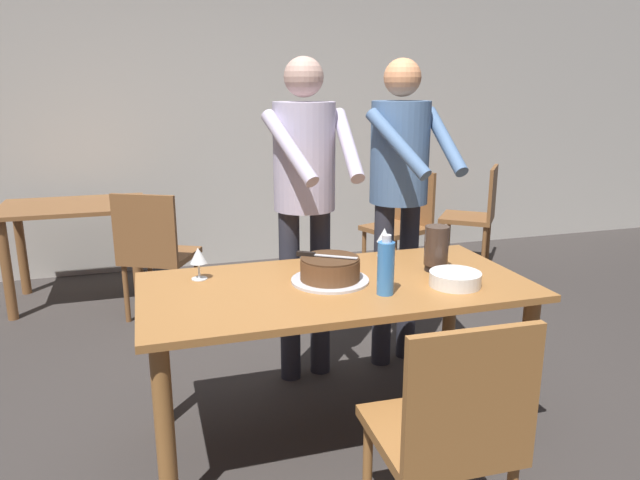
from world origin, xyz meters
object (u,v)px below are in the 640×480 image
(background_table, at_px, (74,226))
(background_chair_1, at_px, (155,250))
(hurricane_lamp, at_px, (436,248))
(person_cutting_cake, at_px, (305,186))
(person_standing_beside, at_px, (400,180))
(chair_near_side, at_px, (449,430))
(wine_glass_near, at_px, (198,257))
(cake_on_platter, at_px, (330,270))
(cake_knife, at_px, (314,255))
(background_chair_2, at_px, (402,220))
(plate_stack, at_px, (455,279))
(water_bottle, at_px, (386,267))
(background_chair_0, at_px, (476,212))
(wine_glass_far, at_px, (384,236))
(main_dining_table, at_px, (336,307))

(background_table, height_order, background_chair_1, background_chair_1)
(hurricane_lamp, height_order, person_cutting_cake, person_cutting_cake)
(person_standing_beside, xyz_separation_m, chair_near_side, (-0.46, -1.44, -0.58))
(wine_glass_near, xyz_separation_m, hurricane_lamp, (1.06, -0.19, 0.00))
(cake_on_platter, relative_size, hurricane_lamp, 1.62)
(hurricane_lamp, xyz_separation_m, background_chair_1, (-1.22, 1.68, -0.37))
(cake_knife, xyz_separation_m, background_chair_2, (1.35, 2.00, -0.37))
(person_cutting_cake, xyz_separation_m, background_table, (-1.32, 1.65, -0.50))
(background_table, distance_m, background_chair_1, 0.78)
(plate_stack, xyz_separation_m, water_bottle, (-0.33, -0.01, 0.08))
(cake_knife, distance_m, background_chair_2, 2.44)
(hurricane_lamp, bearing_deg, wine_glass_near, 169.79)
(hurricane_lamp, xyz_separation_m, background_chair_0, (1.54, 2.14, -0.37))
(wine_glass_far, relative_size, background_chair_0, 0.16)
(cake_on_platter, distance_m, cake_knife, 0.10)
(wine_glass_near, bearing_deg, cake_on_platter, -20.32)
(hurricane_lamp, bearing_deg, main_dining_table, -175.36)
(hurricane_lamp, height_order, background_table, hurricane_lamp)
(cake_knife, relative_size, background_chair_2, 0.26)
(plate_stack, height_order, wine_glass_far, wine_glass_far)
(person_cutting_cake, xyz_separation_m, person_standing_beside, (0.55, 0.03, 0.00))
(hurricane_lamp, height_order, chair_near_side, hurricane_lamp)
(wine_glass_far, distance_m, background_chair_2, 2.00)
(chair_near_side, xyz_separation_m, background_chair_1, (-0.85, 2.51, 0.00))
(cake_knife, relative_size, person_cutting_cake, 0.14)
(person_cutting_cake, distance_m, background_chair_0, 2.61)
(hurricane_lamp, distance_m, person_standing_beside, 0.65)
(cake_on_platter, bearing_deg, person_standing_beside, 45.84)
(background_chair_0, bearing_deg, background_table, 178.56)
(person_cutting_cake, xyz_separation_m, background_chair_2, (1.24, 1.45, -0.58))
(background_chair_1, bearing_deg, plate_stack, -57.65)
(cake_on_platter, relative_size, background_chair_0, 0.38)
(water_bottle, distance_m, background_chair_2, 2.55)
(cake_on_platter, height_order, water_bottle, water_bottle)
(cake_knife, height_order, chair_near_side, chair_near_side)
(hurricane_lamp, relative_size, background_table, 0.21)
(person_cutting_cake, bearing_deg, chair_near_side, -86.25)
(cake_knife, relative_size, background_chair_0, 0.26)
(cake_on_platter, relative_size, wine_glass_far, 2.36)
(cake_knife, height_order, background_table, cake_knife)
(plate_stack, distance_m, background_chair_1, 2.26)
(main_dining_table, distance_m, background_chair_1, 1.87)
(water_bottle, relative_size, person_standing_beside, 0.15)
(water_bottle, relative_size, chair_near_side, 0.28)
(water_bottle, distance_m, person_cutting_cake, 0.84)
(background_table, bearing_deg, cake_on_platter, -60.58)
(main_dining_table, bearing_deg, background_chair_1, 112.80)
(person_cutting_cake, bearing_deg, wine_glass_near, -146.79)
(main_dining_table, distance_m, background_table, 2.60)
(cake_on_platter, distance_m, person_cutting_cake, 0.65)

